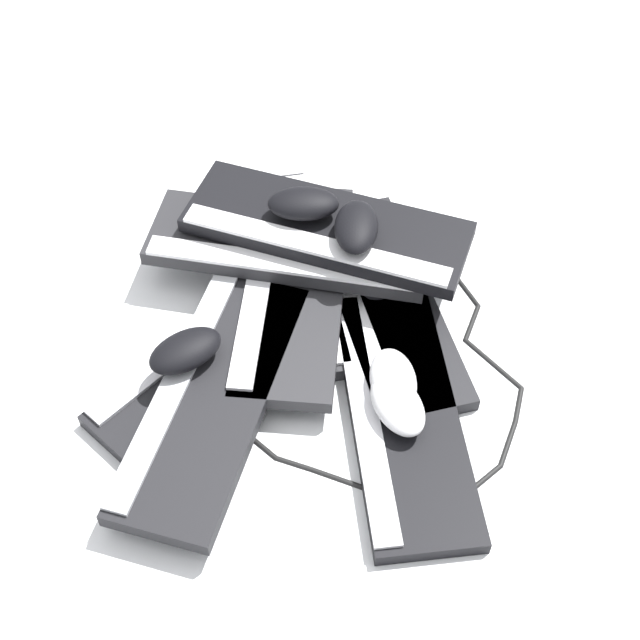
{
  "coord_description": "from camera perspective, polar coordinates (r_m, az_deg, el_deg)",
  "views": [
    {
      "loc": [
        0.69,
        -0.41,
        1.08
      ],
      "look_at": [
        -0.02,
        0.03,
        0.06
      ],
      "focal_mm": 50.0,
      "sensor_mm": 36.0,
      "label": 1
    }
  ],
  "objects": [
    {
      "name": "ground_plane",
      "position": [
        1.35,
        -0.49,
        -2.57
      ],
      "size": [
        3.2,
        3.2,
        0.0
      ],
      "primitive_type": "plane",
      "color": "white"
    },
    {
      "name": "keyboard_0",
      "position": [
        1.28,
        5.2,
        -5.9
      ],
      "size": [
        0.46,
        0.32,
        0.03
      ],
      "color": "black",
      "rests_on": "ground"
    },
    {
      "name": "keyboard_1",
      "position": [
        1.41,
        4.03,
        1.09
      ],
      "size": [
        0.46,
        0.27,
        0.03
      ],
      "color": "black",
      "rests_on": "ground"
    },
    {
      "name": "keyboard_2",
      "position": [
        1.45,
        -2.43,
        3.08
      ],
      "size": [
        0.46,
        0.3,
        0.03
      ],
      "color": "#232326",
      "rests_on": "ground"
    },
    {
      "name": "keyboard_3",
      "position": [
        1.34,
        -6.03,
        -2.39
      ],
      "size": [
        0.26,
        0.46,
        0.03
      ],
      "color": "black",
      "rests_on": "ground"
    },
    {
      "name": "keyboard_4",
      "position": [
        1.38,
        -1.72,
        2.1
      ],
      "size": [
        0.44,
        0.38,
        0.03
      ],
      "color": "#232326",
      "rests_on": "keyboard_2"
    },
    {
      "name": "keyboard_5",
      "position": [
        1.41,
        -2.03,
        4.83
      ],
      "size": [
        0.41,
        0.43,
        0.03
      ],
      "color": "#232326",
      "rests_on": "keyboard_4"
    },
    {
      "name": "keyboard_6",
      "position": [
        1.39,
        0.41,
        5.92
      ],
      "size": [
        0.44,
        0.39,
        0.03
      ],
      "color": "black",
      "rests_on": "keyboard_5"
    },
    {
      "name": "keyboard_7",
      "position": [
        1.27,
        -6.95,
        -4.9
      ],
      "size": [
        0.41,
        0.43,
        0.03
      ],
      "color": "black",
      "rests_on": "keyboard_3"
    },
    {
      "name": "mouse_0",
      "position": [
        1.25,
        4.99,
        -5.4
      ],
      "size": [
        0.12,
        0.08,
        0.04
      ],
      "primitive_type": "ellipsoid",
      "rotation": [
        0.0,
        0.0,
        6.13
      ],
      "color": "silver",
      "rests_on": "keyboard_0"
    },
    {
      "name": "mouse_1",
      "position": [
        1.27,
        -8.61,
        -1.96
      ],
      "size": [
        0.07,
        0.11,
        0.04
      ],
      "primitive_type": "ellipsoid",
      "rotation": [
        0.0,
        0.0,
        1.61
      ],
      "color": "black",
      "rests_on": "keyboard_7"
    },
    {
      "name": "mouse_2",
      "position": [
        1.34,
        2.34,
        5.98
      ],
      "size": [
        0.13,
        0.12,
        0.04
      ],
      "primitive_type": "ellipsoid",
      "rotation": [
        0.0,
        0.0,
        5.66
      ],
      "color": "black",
      "rests_on": "keyboard_6"
    },
    {
      "name": "mouse_3",
      "position": [
        1.38,
        -1.07,
        7.46
      ],
      "size": [
        0.11,
        0.13,
        0.04
      ],
      "primitive_type": "ellipsoid",
      "rotation": [
        0.0,
        0.0,
        4.16
      ],
      "color": "black",
      "rests_on": "keyboard_6"
    },
    {
      "name": "mouse_4",
      "position": [
        1.4,
        4.08,
        2.94
      ],
      "size": [
        0.11,
        0.13,
        0.04
      ],
      "primitive_type": "ellipsoid",
      "rotation": [
        0.0,
        0.0,
        2.13
      ],
      "color": "black",
      "rests_on": "keyboard_1"
    },
    {
      "name": "mouse_5",
      "position": [
        1.27,
        4.7,
        -3.85
      ],
      "size": [
        0.13,
        0.11,
        0.04
      ],
      "primitive_type": "ellipsoid",
      "rotation": [
        0.0,
        0.0,
        2.7
      ],
      "color": "silver",
      "rests_on": "keyboard_0"
    },
    {
      "name": "cable_0",
      "position": [
        1.32,
        7.12,
        -4.81
      ],
      "size": [
        0.44,
        0.48,
        0.01
      ],
      "color": "black",
      "rests_on": "ground"
    }
  ]
}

